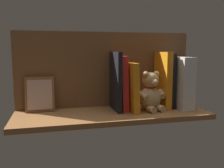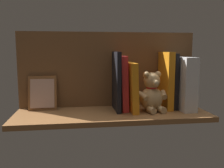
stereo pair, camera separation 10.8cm
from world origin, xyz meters
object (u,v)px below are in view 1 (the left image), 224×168
(dictionary_thick_white, at_px, (179,82))
(book_0, at_px, (168,80))
(picture_frame_leaning, at_px, (40,94))
(teddy_bear, at_px, (151,93))

(dictionary_thick_white, xyz_separation_m, book_0, (0.05, -0.03, 0.01))
(dictionary_thick_white, height_order, picture_frame_leaning, dictionary_thick_white)
(dictionary_thick_white, relative_size, teddy_bear, 1.35)
(book_0, bearing_deg, picture_frame_leaning, -3.77)
(teddy_bear, distance_m, picture_frame_leaning, 0.51)
(book_0, relative_size, picture_frame_leaning, 1.65)
(dictionary_thick_white, height_order, teddy_bear, dictionary_thick_white)
(teddy_bear, bearing_deg, dictionary_thick_white, 178.53)
(dictionary_thick_white, relative_size, book_0, 0.94)
(picture_frame_leaning, bearing_deg, book_0, 176.23)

